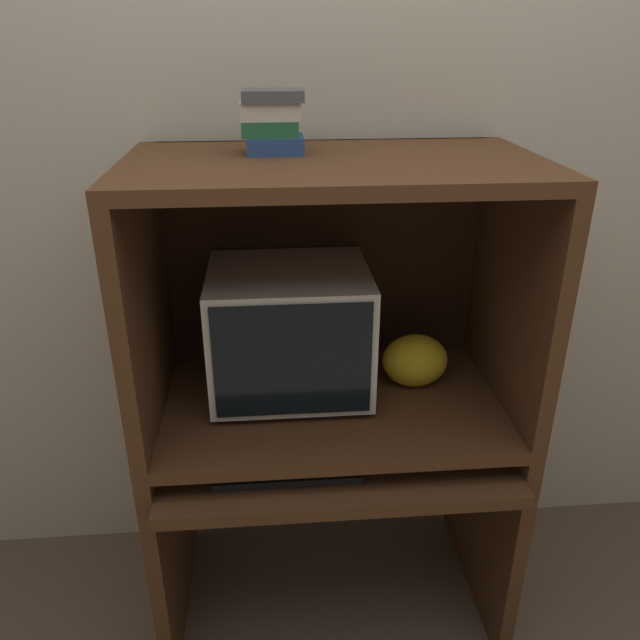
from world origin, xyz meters
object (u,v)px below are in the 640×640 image
crt_monitor (290,330)px  book_stack (272,122)px  mouse (381,458)px  keyboard (287,465)px  snack_bag (415,360)px

crt_monitor → book_stack: (-0.03, 0.02, 0.56)m
crt_monitor → mouse: crt_monitor is taller
book_stack → crt_monitor: bearing=-26.1°
crt_monitor → keyboard: 0.37m
crt_monitor → mouse: bearing=-47.7°
mouse → snack_bag: snack_bag is taller
crt_monitor → snack_bag: 0.38m
crt_monitor → book_stack: size_ratio=2.85×
keyboard → mouse: size_ratio=5.53×
keyboard → book_stack: (-0.01, 0.27, 0.83)m
keyboard → book_stack: 0.88m
crt_monitor → snack_bag: size_ratio=2.30×
snack_bag → book_stack: book_stack is taller
keyboard → snack_bag: 0.49m
crt_monitor → keyboard: bearing=-95.3°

